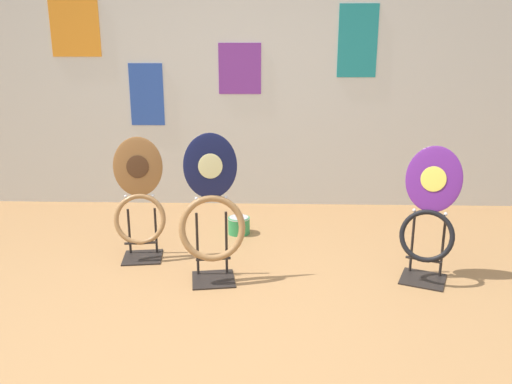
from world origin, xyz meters
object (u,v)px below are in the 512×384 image
at_px(toilet_seat_display_woodgrain, 139,203).
at_px(paint_can, 239,225).
at_px(toilet_seat_display_navy_moon, 212,215).
at_px(toilet_seat_display_purple_note, 429,216).

relative_size(toilet_seat_display_woodgrain, paint_can, 4.82).
distance_m(toilet_seat_display_navy_moon, toilet_seat_display_woodgrain, 0.68).
bearing_deg(toilet_seat_display_purple_note, toilet_seat_display_navy_moon, -176.94).
height_order(toilet_seat_display_navy_moon, toilet_seat_display_woodgrain, toilet_seat_display_navy_moon).
xyz_separation_m(toilet_seat_display_navy_moon, toilet_seat_display_purple_note, (1.42, 0.08, -0.02)).
relative_size(toilet_seat_display_purple_note, paint_can, 4.78).
relative_size(toilet_seat_display_navy_moon, toilet_seat_display_purple_note, 1.10).
relative_size(toilet_seat_display_woodgrain, toilet_seat_display_purple_note, 1.01).
bearing_deg(toilet_seat_display_woodgrain, toilet_seat_display_purple_note, -8.38).
bearing_deg(toilet_seat_display_purple_note, toilet_seat_display_woodgrain, 171.62).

